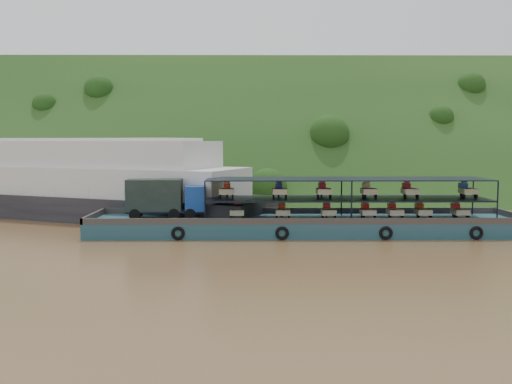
{
  "coord_description": "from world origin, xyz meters",
  "views": [
    {
      "loc": [
        -2.43,
        -46.26,
        7.6
      ],
      "look_at": [
        -2.0,
        3.0,
        3.2
      ],
      "focal_mm": 40.0,
      "sensor_mm": 36.0,
      "label": 1
    }
  ],
  "objects": [
    {
      "name": "ground",
      "position": [
        0.0,
        0.0,
        0.0
      ],
      "size": [
        160.0,
        160.0,
        0.0
      ],
      "primitive_type": "plane",
      "color": "brown",
      "rests_on": "ground"
    },
    {
      "name": "hillside",
      "position": [
        0.0,
        36.0,
        0.0
      ],
      "size": [
        140.0,
        39.6,
        39.6
      ],
      "primitive_type": "cube",
      "rotation": [
        0.79,
        0.0,
        0.0
      ],
      "color": "#173714",
      "rests_on": "ground"
    },
    {
      "name": "passenger_ferry",
      "position": [
        -19.3,
        11.55,
        3.42
      ],
      "size": [
        39.77,
        24.17,
        7.91
      ],
      "rotation": [
        0.0,
        0.0,
        -0.4
      ],
      "color": "black",
      "rests_on": "ground"
    },
    {
      "name": "cargo_barge",
      "position": [
        1.18,
        0.58,
        1.11
      ],
      "size": [
        35.0,
        7.18,
        4.54
      ],
      "color": "#15454C",
      "rests_on": "ground"
    }
  ]
}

